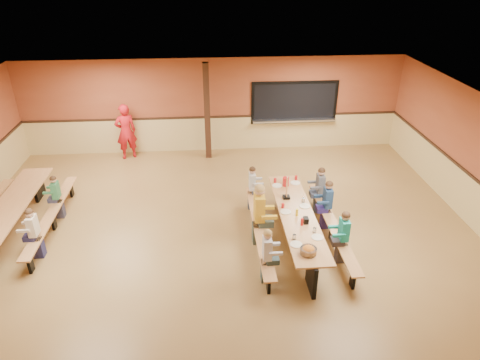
{
  "coord_description": "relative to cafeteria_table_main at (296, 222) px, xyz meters",
  "views": [
    {
      "loc": [
        -0.19,
        -8.1,
        5.79
      ],
      "look_at": [
        0.5,
        0.58,
        1.15
      ],
      "focal_mm": 32.0,
      "sensor_mm": 36.0,
      "label": 1
    }
  ],
  "objects": [
    {
      "name": "cafeteria_table_main",
      "position": [
        0.0,
        0.0,
        0.0
      ],
      "size": [
        1.91,
        3.7,
        0.74
      ],
      "color": "#B67C48",
      "rests_on": "ground"
    },
    {
      "name": "seated_child_white_left",
      "position": [
        -0.83,
        -1.22,
        0.07
      ],
      "size": [
        0.36,
        0.29,
        1.19
      ],
      "primitive_type": null,
      "color": "silver",
      "rests_on": "ground"
    },
    {
      "name": "ground",
      "position": [
        -1.68,
        0.33,
        -0.53
      ],
      "size": [
        12.0,
        12.0,
        0.0
      ],
      "primitive_type": "plane",
      "color": "olive",
      "rests_on": "ground"
    },
    {
      "name": "napkin_dispenser",
      "position": [
        0.11,
        -0.36,
        0.28
      ],
      "size": [
        0.1,
        0.14,
        0.13
      ],
      "primitive_type": "cube",
      "color": "black",
      "rests_on": "cafeteria_table_main"
    },
    {
      "name": "structural_post",
      "position": [
        -1.88,
        4.73,
        0.97
      ],
      "size": [
        0.18,
        0.18,
        3.0
      ],
      "primitive_type": "cube",
      "color": "black",
      "rests_on": "ground"
    },
    {
      "name": "condiment_mustard",
      "position": [
        -0.02,
        -0.07,
        0.3
      ],
      "size": [
        0.06,
        0.06,
        0.17
      ],
      "primitive_type": "cylinder",
      "color": "yellow",
      "rests_on": "cafeteria_table_main"
    },
    {
      "name": "standing_woman",
      "position": [
        -4.42,
        4.88,
        0.36
      ],
      "size": [
        0.76,
        0.63,
        1.77
      ],
      "primitive_type": "imported",
      "rotation": [
        0.0,
        0.0,
        3.53
      ],
      "color": "red",
      "rests_on": "ground"
    },
    {
      "name": "seated_adult_yellow",
      "position": [
        -0.83,
        0.08,
        0.19
      ],
      "size": [
        0.48,
        0.39,
        1.43
      ],
      "primitive_type": null,
      "color": "gold",
      "rests_on": "ground"
    },
    {
      "name": "seated_child_green_sec",
      "position": [
        -5.58,
        1.49,
        0.03
      ],
      "size": [
        0.32,
        0.26,
        1.11
      ],
      "primitive_type": null,
      "color": "#327448",
      "rests_on": "ground"
    },
    {
      "name": "kitchen_pass_through",
      "position": [
        0.92,
        5.29,
        0.96
      ],
      "size": [
        2.78,
        0.28,
        1.38
      ],
      "color": "black",
      "rests_on": "ground"
    },
    {
      "name": "seated_child_tan_sec",
      "position": [
        -5.58,
        -0.08,
        0.06
      ],
      "size": [
        0.35,
        0.29,
        1.17
      ],
      "primitive_type": null,
      "color": "beige",
      "rests_on": "ground"
    },
    {
      "name": "room_envelope",
      "position": [
        -1.68,
        0.33,
        0.16
      ],
      "size": [
        12.04,
        10.04,
        3.02
      ],
      "color": "#9A4B2C",
      "rests_on": "ground"
    },
    {
      "name": "condiment_ketchup",
      "position": [
        0.01,
        -0.44,
        0.3
      ],
      "size": [
        0.06,
        0.06,
        0.17
      ],
      "primitive_type": "cylinder",
      "color": "#B2140F",
      "rests_on": "cafeteria_table_main"
    },
    {
      "name": "seated_child_grey_left",
      "position": [
        -0.83,
        1.53,
        0.05
      ],
      "size": [
        0.34,
        0.28,
        1.15
      ],
      "primitive_type": null,
      "color": "silver",
      "rests_on": "ground"
    },
    {
      "name": "chip_bowl",
      "position": [
        -0.06,
        -1.39,
        0.29
      ],
      "size": [
        0.32,
        0.32,
        0.15
      ],
      "primitive_type": null,
      "color": "orange",
      "rests_on": "cafeteria_table_main"
    },
    {
      "name": "seated_child_char_right",
      "position": [
        0.82,
        1.23,
        0.08
      ],
      "size": [
        0.37,
        0.3,
        1.2
      ],
      "primitive_type": null,
      "color": "#4D4F56",
      "rests_on": "ground"
    },
    {
      "name": "cafeteria_table_second",
      "position": [
        -6.41,
        0.96,
        0.0
      ],
      "size": [
        1.91,
        3.7,
        0.74
      ],
      "color": "#B67C48",
      "rests_on": "ground"
    },
    {
      "name": "seated_child_navy_right",
      "position": [
        0.82,
        0.54,
        0.08
      ],
      "size": [
        0.37,
        0.3,
        1.21
      ],
      "primitive_type": null,
      "color": "navy",
      "rests_on": "ground"
    },
    {
      "name": "place_settings",
      "position": [
        -0.0,
        0.0,
        0.27
      ],
      "size": [
        0.65,
        3.3,
        0.11
      ],
      "primitive_type": null,
      "color": "beige",
      "rests_on": "cafeteria_table_main"
    },
    {
      "name": "table_paddle",
      "position": [
        -0.12,
        0.69,
        0.35
      ],
      "size": [
        0.16,
        0.16,
        0.56
      ],
      "color": "black",
      "rests_on": "cafeteria_table_main"
    },
    {
      "name": "seated_child_teal_right",
      "position": [
        0.82,
        -0.74,
        0.07
      ],
      "size": [
        0.36,
        0.3,
        1.2
      ],
      "primitive_type": null,
      "color": "teal",
      "rests_on": "ground"
    },
    {
      "name": "punch_pitcher",
      "position": [
        -0.03,
        1.3,
        0.32
      ],
      "size": [
        0.16,
        0.16,
        0.22
      ],
      "primitive_type": "cylinder",
      "color": "red",
      "rests_on": "cafeteria_table_main"
    }
  ]
}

